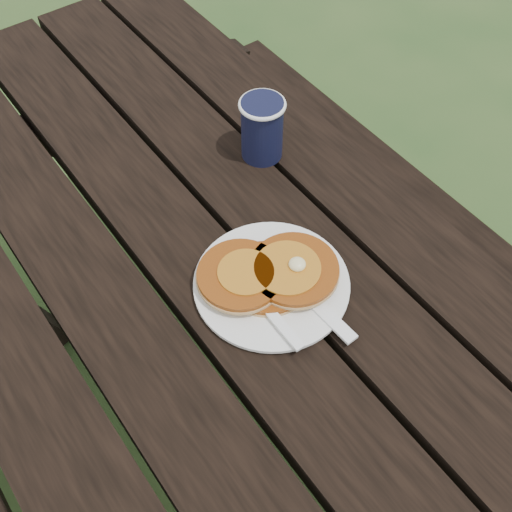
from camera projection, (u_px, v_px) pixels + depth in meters
ground at (251, 485)px, 1.53m from camera, size 60.00×60.00×0.00m
picnic_table at (250, 425)px, 1.23m from camera, size 1.36×1.80×0.75m
plate at (271, 284)px, 0.96m from camera, size 0.25×0.25×0.01m
pancake_stack at (269, 273)px, 0.95m from camera, size 0.20×0.17×0.04m
knife at (310, 299)px, 0.94m from camera, size 0.03×0.18×0.00m
fork at (278, 321)px, 0.91m from camera, size 0.04×0.16×0.01m
coffee_cup at (262, 126)px, 1.09m from camera, size 0.08×0.08×0.11m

